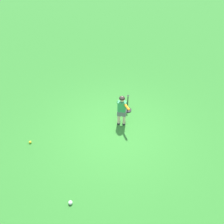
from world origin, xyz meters
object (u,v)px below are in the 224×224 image
(play_ball_near_batter, at_px, (122,111))
(batting_tee, at_px, (127,108))
(play_ball_far_right, at_px, (30,142))
(play_ball_center_lawn, at_px, (70,203))
(child_batter, at_px, (122,108))

(play_ball_near_batter, xyz_separation_m, batting_tee, (0.12, -0.15, 0.06))
(play_ball_far_right, distance_m, play_ball_near_batter, 3.08)
(play_ball_near_batter, relative_size, play_ball_center_lawn, 0.94)
(play_ball_far_right, relative_size, play_ball_center_lawn, 0.79)
(play_ball_center_lawn, height_order, batting_tee, batting_tee)
(play_ball_far_right, bearing_deg, play_ball_center_lawn, -132.62)
(child_batter, xyz_separation_m, play_ball_far_right, (-1.30, 2.49, -0.61))
(play_ball_near_batter, bearing_deg, batting_tee, -51.48)
(batting_tee, bearing_deg, child_batter, 172.83)
(child_batter, height_order, play_ball_center_lawn, child_batter)
(play_ball_center_lawn, bearing_deg, play_ball_near_batter, -10.95)
(play_ball_near_batter, bearing_deg, child_batter, -173.79)
(child_batter, bearing_deg, play_ball_center_lawn, 165.70)
(play_ball_far_right, xyz_separation_m, play_ball_center_lawn, (-1.61, -1.75, 0.01))
(play_ball_far_right, relative_size, batting_tee, 0.13)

